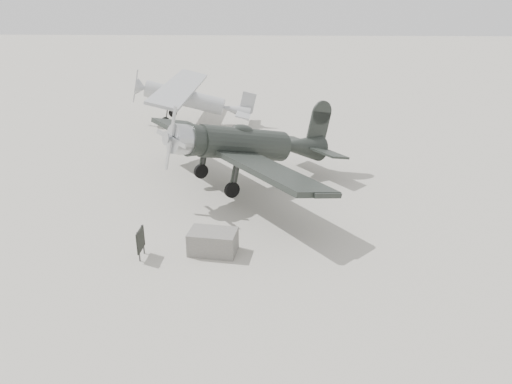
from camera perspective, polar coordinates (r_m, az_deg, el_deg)
ground at (r=20.81m, az=3.73°, el=-4.25°), size 160.00×160.00×0.00m
lowwing_monoplane at (r=24.15m, az=-0.60°, el=5.42°), size 10.68×11.73×4.20m
highwing_monoplane at (r=35.92m, az=-7.61°, el=10.90°), size 8.43×11.83×3.37m
equipment_block at (r=18.94m, az=-4.95°, el=-5.69°), size 1.91×1.34×0.88m
sign_board at (r=18.89m, az=-13.06°, el=-5.40°), size 0.10×0.83×1.20m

